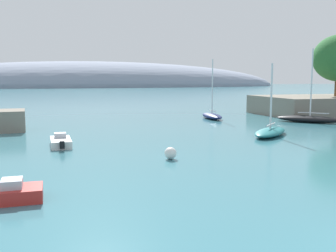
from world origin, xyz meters
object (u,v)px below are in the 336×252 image
Objects in this scene: sailboat_black_mid_mooring at (310,118)px; motorboat_white_foreground at (61,142)px; sailboat_teal_near_shore at (270,131)px; sailboat_navy_outer_mooring at (212,115)px; mooring_buoy_white at (170,153)px.

motorboat_white_foreground is (-29.96, -8.83, -0.15)m from sailboat_black_mid_mooring.
sailboat_black_mid_mooring reaches higher than sailboat_teal_near_shore.
motorboat_white_foreground is (-19.29, -0.30, -0.06)m from sailboat_teal_near_shore.
sailboat_black_mid_mooring is 31.23m from motorboat_white_foreground.
sailboat_navy_outer_mooring reaches higher than motorboat_white_foreground.
sailboat_navy_outer_mooring is at bearing 7.54° from sailboat_black_mid_mooring.
sailboat_teal_near_shore is at bearing -177.59° from sailboat_navy_outer_mooring.
sailboat_black_mid_mooring is 28.13m from mooring_buoy_white.
mooring_buoy_white is at bearing 80.44° from sailboat_black_mid_mooring.
sailboat_teal_near_shore is at bearing -90.47° from motorboat_white_foreground.
sailboat_navy_outer_mooring is 9.68× the size of mooring_buoy_white.
mooring_buoy_white is (-22.95, -16.26, -0.09)m from sailboat_black_mid_mooring.
sailboat_teal_near_shore is 14.51m from mooring_buoy_white.
sailboat_black_mid_mooring is 11.01× the size of mooring_buoy_white.
sailboat_navy_outer_mooring reaches higher than mooring_buoy_white.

